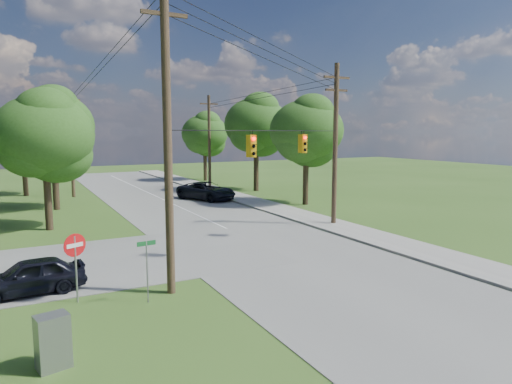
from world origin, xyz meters
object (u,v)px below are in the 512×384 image
pole_ne (335,142)px  control_cabinet (53,342)px  do_not_enter_sign (75,253)px  pole_north_w (71,143)px  pole_sw (167,129)px  car_main_north (206,191)px  pole_north_e (209,141)px  car_cross_dark (29,276)px

pole_ne → control_cabinet: size_ratio=7.25×
do_not_enter_sign → pole_north_w: bearing=59.9°
pole_sw → car_main_north: size_ratio=2.09×
pole_north_w → pole_north_e: bearing=0.0°
pole_north_w → car_cross_dark: size_ratio=2.50×
pole_north_e → car_cross_dark: size_ratio=2.50×
car_main_north → pole_north_w: bearing=119.2°
pole_sw → do_not_enter_sign: bearing=169.8°
pole_ne → pole_north_e: bearing=90.0°
pole_north_w → car_cross_dark: (-4.41, -27.30, -4.42)m
pole_ne → do_not_enter_sign: bearing=-157.4°
pole_ne → car_cross_dark: (-18.31, -5.30, -4.75)m
control_cabinet → do_not_enter_sign: size_ratio=0.57×
pole_north_e → car_main_north: bearing=-114.0°
pole_ne → pole_north_e: size_ratio=1.05×
pole_sw → car_cross_dark: size_ratio=3.00×
pole_sw → do_not_enter_sign: size_ratio=4.71×
pole_ne → pole_north_e: (-0.00, 22.00, -0.34)m
pole_north_e → pole_north_w: 13.90m
car_main_north → control_cabinet: bearing=-143.9°
pole_ne → car_main_north: pole_ne is taller
pole_sw → car_cross_dark: 7.67m
pole_north_w → control_cabinet: (-4.02, -33.66, -4.41)m
car_cross_dark → do_not_enter_sign: do_not_enter_sign is taller
pole_ne → pole_north_w: (-13.90, 22.00, -0.34)m
pole_north_w → do_not_enter_sign: size_ratio=3.92×
pole_north_e → control_cabinet: bearing=-118.0°
pole_north_w → car_main_north: pole_north_w is taller
car_main_north → do_not_enter_sign: size_ratio=2.25×
pole_sw → pole_ne: 15.51m
pole_ne → car_cross_dark: bearing=-163.9°
pole_north_e → car_main_north: 9.39m
pole_ne → pole_north_e: pole_ne is taller
car_main_north → control_cabinet: size_ratio=3.97×
pole_ne → control_cabinet: (-17.92, -11.66, -4.74)m
car_cross_dark → pole_north_e: bearing=142.0°
pole_sw → do_not_enter_sign: 5.53m
car_main_north → pole_sw: bearing=-139.5°
pole_ne → do_not_enter_sign: size_ratio=4.12×
pole_sw → control_cabinet: (-4.42, -4.06, -5.50)m
pole_north_w → do_not_enter_sign: 29.33m
car_main_north → car_cross_dark: bearing=-151.9°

